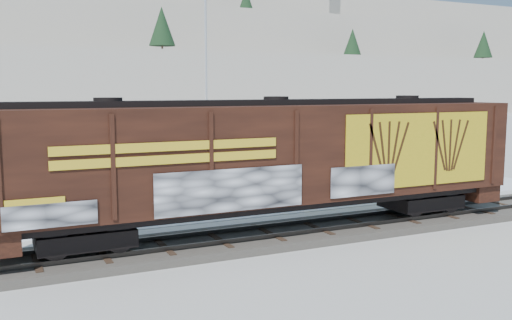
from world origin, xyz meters
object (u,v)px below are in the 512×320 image
car_silver (86,206)px  car_white (257,184)px  hopper_railcar (276,157)px  flagpole (208,101)px  car_dark (314,182)px

car_silver → car_white: 8.53m
hopper_railcar → flagpole: bearing=78.8°
flagpole → car_silver: flagpole is taller
flagpole → car_dark: bearing=-72.4°
flagpole → car_white: 9.00m
car_silver → car_white: size_ratio=0.86×
flagpole → car_silver: (-8.91, -9.34, -4.03)m
flagpole → car_white: flagpole is taller
hopper_railcar → flagpole: 15.37m
flagpole → car_silver: 13.52m
car_silver → car_dark: car_dark is taller
car_white → car_dark: 3.15m
car_silver → car_dark: 11.60m
flagpole → car_silver: bearing=-133.6°
car_dark → car_white: bearing=98.4°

